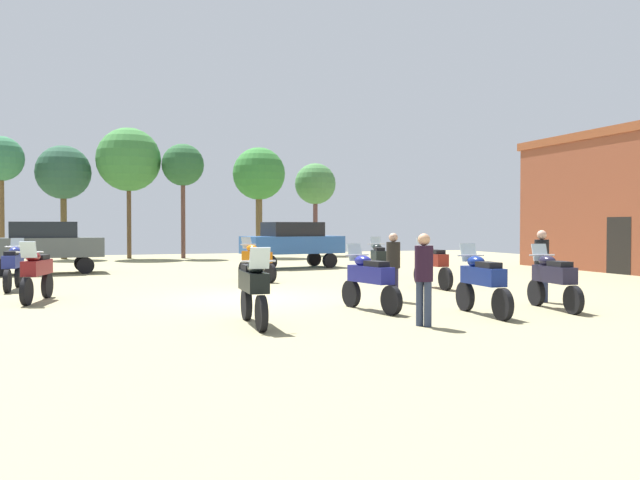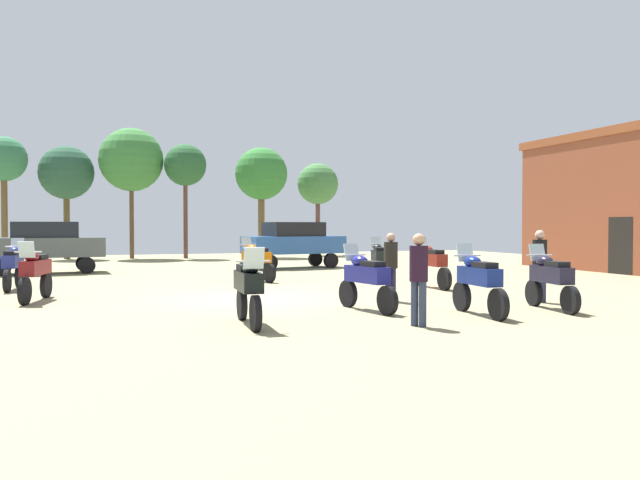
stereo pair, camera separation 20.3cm
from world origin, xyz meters
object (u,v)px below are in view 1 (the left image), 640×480
at_px(car_3, 43,243).
at_px(person_1, 393,262).
at_px(tree_6, 315,185).
at_px(motorcycle_7, 482,281).
at_px(car_2, 293,241).
at_px(tree_1, 129,160).
at_px(motorcycle_6, 553,278).
at_px(person_2, 542,260).
at_px(tree_8, 63,173).
at_px(motorcycle_4, 37,272).
at_px(tree_3, 1,160).
at_px(motorcycle_9, 378,258).
at_px(motorcycle_5, 256,259).
at_px(tree_7, 259,175).
at_px(person_3, 424,272).
at_px(motorcycle_10, 13,265).
at_px(motorcycle_12, 370,278).
at_px(motorcycle_3, 254,287).
at_px(tree_4, 183,166).
at_px(motorcycle_2, 432,263).

xyz_separation_m(car_3, person_1, (8.83, -12.48, -0.19)).
bearing_deg(tree_6, car_3, -143.27).
xyz_separation_m(motorcycle_7, car_2, (0.52, 15.35, 0.45)).
xyz_separation_m(motorcycle_7, tree_1, (-5.86, 25.93, 4.79)).
bearing_deg(motorcycle_6, car_3, 134.83).
bearing_deg(person_2, tree_8, 151.21).
height_order(motorcycle_4, tree_3, tree_3).
distance_m(motorcycle_9, tree_3, 21.85).
bearing_deg(tree_8, motorcycle_5, -68.37).
bearing_deg(motorcycle_5, tree_8, 93.66).
bearing_deg(tree_7, tree_1, 173.80).
height_order(motorcycle_4, tree_1, tree_1).
xyz_separation_m(car_3, person_3, (7.66, -16.20, -0.17)).
bearing_deg(motorcycle_10, motorcycle_7, -38.54).
xyz_separation_m(motorcycle_12, person_3, (0.09, -2.29, 0.29)).
bearing_deg(car_3, motorcycle_9, -123.85).
bearing_deg(motorcycle_5, person_2, -75.03).
height_order(motorcycle_4, person_3, person_3).
height_order(motorcycle_9, car_2, car_2).
height_order(motorcycle_3, tree_3, tree_3).
relative_size(motorcycle_7, motorcycle_12, 1.00).
distance_m(motorcycle_5, tree_3, 19.14).
xyz_separation_m(person_2, tree_4, (-5.62, 23.73, 4.19)).
distance_m(tree_1, tree_3, 6.41).
bearing_deg(tree_1, tree_4, -13.62).
bearing_deg(person_1, motorcycle_9, -132.30).
bearing_deg(motorcycle_4, tree_1, -86.05).
distance_m(car_2, tree_8, 15.31).
height_order(motorcycle_10, tree_6, tree_6).
bearing_deg(person_2, person_3, -116.40).
xyz_separation_m(motorcycle_7, tree_6, (5.30, 26.37, 3.68)).
bearing_deg(tree_3, motorcycle_2, -54.61).
height_order(motorcycle_12, tree_8, tree_8).
xyz_separation_m(motorcycle_5, motorcycle_12, (0.60, -8.06, -0.01)).
relative_size(motorcycle_2, motorcycle_4, 1.00).
xyz_separation_m(motorcycle_9, person_3, (-3.66, -10.11, 0.29)).
height_order(car_2, person_2, car_2).
distance_m(motorcycle_9, person_3, 10.76).
bearing_deg(person_2, tree_4, 139.06).
distance_m(motorcycle_2, person_1, 3.66).
height_order(motorcycle_3, tree_6, tree_6).
height_order(motorcycle_9, car_3, car_3).
bearing_deg(motorcycle_12, person_2, -10.12).
bearing_deg(tree_4, motorcycle_4, -106.86).
xyz_separation_m(motorcycle_10, tree_4, (6.85, 16.34, 4.47)).
bearing_deg(motorcycle_7, motorcycle_5, 108.07).
bearing_deg(tree_4, motorcycle_10, -112.75).
bearing_deg(motorcycle_6, motorcycle_12, 170.98).
distance_m(motorcycle_7, car_2, 15.36).
relative_size(motorcycle_5, motorcycle_12, 1.03).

